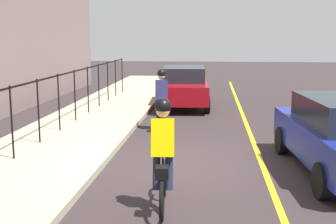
% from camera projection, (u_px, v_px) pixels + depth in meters
% --- Properties ---
extents(ground_plane, '(80.00, 80.00, 0.00)m').
position_uv_depth(ground_plane, '(189.00, 164.00, 9.74)').
color(ground_plane, '#302727').
extents(lane_line_centre, '(36.00, 0.12, 0.01)m').
position_uv_depth(lane_line_centre, '(263.00, 166.00, 9.59)').
color(lane_line_centre, yellow).
rests_on(lane_line_centre, ground).
extents(sidewalk, '(40.00, 3.20, 0.15)m').
position_uv_depth(sidewalk, '(40.00, 156.00, 10.06)').
color(sidewalk, tan).
rests_on(sidewalk, ground).
extents(iron_fence, '(20.81, 0.04, 1.60)m').
position_uv_depth(iron_fence, '(38.00, 97.00, 10.87)').
color(iron_fence, black).
rests_on(iron_fence, sidewalk).
extents(cyclist_lead, '(1.71, 0.38, 1.83)m').
position_uv_depth(cyclist_lead, '(162.00, 100.00, 13.11)').
color(cyclist_lead, black).
rests_on(cyclist_lead, ground).
extents(cyclist_follow, '(1.71, 0.38, 1.83)m').
position_uv_depth(cyclist_follow, '(163.00, 155.00, 7.03)').
color(cyclist_follow, black).
rests_on(cyclist_follow, ground).
extents(parked_sedan_rear, '(4.49, 2.11, 1.58)m').
position_uv_depth(parked_sedan_rear, '(184.00, 86.00, 17.54)').
color(parked_sedan_rear, maroon).
rests_on(parked_sedan_rear, ground).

